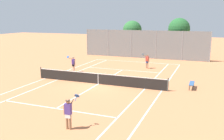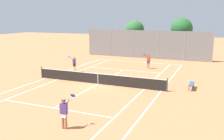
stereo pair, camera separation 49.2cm
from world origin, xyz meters
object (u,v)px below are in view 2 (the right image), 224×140
Objects in this scene: loose_tennis_ball_0 at (129,102)px; tree_behind_right at (181,29)px; tennis_net at (98,78)px; player_near_side at (64,112)px; loose_tennis_ball_2 at (130,100)px; tree_behind_left at (135,31)px; player_far_left at (74,63)px; player_far_right at (148,60)px; courtside_bench at (192,84)px; loose_tennis_ball_1 at (111,66)px; loose_tennis_ball_3 at (171,65)px.

loose_tennis_ball_0 is 0.01× the size of tree_behind_right.
tennis_net is 6.76× the size of player_near_side.
tree_behind_right reaches higher than loose_tennis_ball_2.
loose_tennis_ball_2 is at bearing -72.91° from tree_behind_left.
tennis_net is at bearing -38.14° from player_far_left.
player_far_right is 11.96m from loose_tennis_ball_0.
tennis_net is 6.76× the size of player_far_left.
tennis_net reaches higher than courtside_bench.
loose_tennis_ball_1 is at bearing 105.38° from tennis_net.
player_far_left is at bearing 170.57° from courtside_bench.
loose_tennis_ball_3 is 10.58m from tree_behind_left.
loose_tennis_ball_0 is 0.42m from loose_tennis_ball_2.
player_far_right is at bearing 3.30° from loose_tennis_ball_1.
loose_tennis_ball_0 is (4.05, -3.60, -0.48)m from tennis_net.
loose_tennis_ball_2 is at bearing -60.88° from loose_tennis_ball_1.
player_far_left is 5.07m from loose_tennis_ball_1.
player_far_right is 0.32× the size of tree_behind_right.
player_near_side is 26.88× the size of loose_tennis_ball_0.
player_far_right reaches higher than loose_tennis_ball_0.
tree_behind_left is (-4.95, 27.11, 2.76)m from player_near_side.
tree_behind_right reaches higher than player_near_side.
loose_tennis_ball_3 is at bearing 108.77° from courtside_bench.
loose_tennis_ball_1 is at bearing -87.53° from tree_behind_left.
player_far_left is 26.88× the size of loose_tennis_ball_2.
loose_tennis_ball_2 is (1.71, -11.38, -0.89)m from player_far_right.
tree_behind_left is at bearing 115.75° from player_far_right.
tree_behind_left is (-10.26, 16.94, 3.28)m from courtside_bench.
tennis_net is at bearing -81.86° from tree_behind_left.
player_far_right is 11.70m from tree_behind_left.
player_far_right is at bearing 90.05° from player_near_side.
loose_tennis_ball_2 is at bearing -38.26° from player_far_left.
loose_tennis_ball_2 is 5.92m from courtside_bench.
player_far_left is 17.49m from tree_behind_right.
loose_tennis_ball_1 is 0.04× the size of courtside_bench.
loose_tennis_ball_3 is (0.24, 14.92, 0.00)m from loose_tennis_ball_0.
player_far_left reaches higher than loose_tennis_ball_3.
tree_behind_right reaches higher than courtside_bench.
loose_tennis_ball_3 is at bearing 41.76° from player_far_left.
courtside_bench is (3.61, 4.67, 0.38)m from loose_tennis_ball_2.
loose_tennis_ball_3 is 10.38m from courtside_bench.
player_far_left is 1.18× the size of courtside_bench.
tree_behind_left is (-6.65, 21.62, 3.65)m from loose_tennis_ball_2.
tree_behind_right is at bearing 76.72° from tennis_net.
tree_behind_left reaches higher than loose_tennis_ball_2.
tree_behind_left is at bearing 178.96° from tree_behind_right.
courtside_bench is at bearing 52.29° from loose_tennis_ball_2.
tree_behind_right reaches higher than player_far_left.
loose_tennis_ball_2 is (8.47, -6.68, -0.89)m from player_far_left.
tree_behind_right is at bearing 57.89° from loose_tennis_ball_1.
player_far_right is 26.88× the size of loose_tennis_ball_0.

